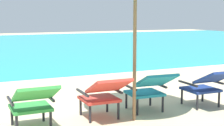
{
  "coord_description": "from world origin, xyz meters",
  "views": [
    {
      "loc": [
        -2.3,
        -4.6,
        1.53
      ],
      "look_at": [
        0.0,
        0.33,
        0.75
      ],
      "focal_mm": 54.77,
      "sensor_mm": 36.0,
      "label": 1
    }
  ],
  "objects_px": {
    "lounge_chair_near_left": "(103,93)",
    "lounge_chair_near_right": "(149,88)",
    "lounge_chair_far_right": "(208,84)",
    "lounge_chair_far_left": "(33,102)"
  },
  "relations": [
    {
      "from": "lounge_chair_near_left",
      "to": "lounge_chair_near_right",
      "type": "distance_m",
      "value": 0.8
    },
    {
      "from": "lounge_chair_near_right",
      "to": "lounge_chair_far_right",
      "type": "xyz_separation_m",
      "value": [
        1.0,
        -0.16,
        0.0
      ]
    },
    {
      "from": "lounge_chair_near_left",
      "to": "lounge_chair_far_right",
      "type": "relative_size",
      "value": 1.0
    },
    {
      "from": "lounge_chair_near_left",
      "to": "lounge_chair_near_right",
      "type": "relative_size",
      "value": 0.97
    },
    {
      "from": "lounge_chair_far_left",
      "to": "lounge_chair_near_right",
      "type": "xyz_separation_m",
      "value": [
        1.82,
        0.09,
        0.0
      ]
    },
    {
      "from": "lounge_chair_near_right",
      "to": "lounge_chair_far_right",
      "type": "bearing_deg",
      "value": -9.0
    },
    {
      "from": "lounge_chair_far_left",
      "to": "lounge_chair_near_left",
      "type": "xyz_separation_m",
      "value": [
        1.02,
        0.05,
        0.0
      ]
    },
    {
      "from": "lounge_chair_near_left",
      "to": "lounge_chair_far_right",
      "type": "height_order",
      "value": "same"
    },
    {
      "from": "lounge_chair_near_left",
      "to": "lounge_chair_far_right",
      "type": "xyz_separation_m",
      "value": [
        1.8,
        -0.12,
        0.0
      ]
    },
    {
      "from": "lounge_chair_far_left",
      "to": "lounge_chair_near_left",
      "type": "bearing_deg",
      "value": 2.69
    }
  ]
}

